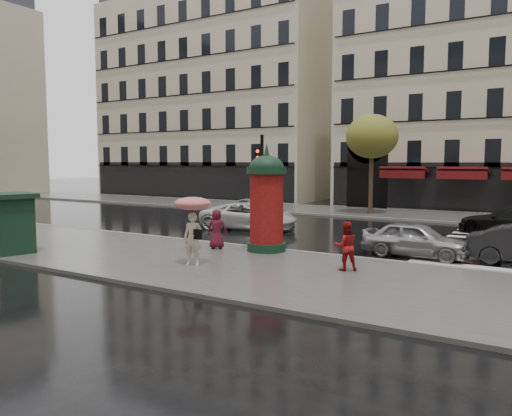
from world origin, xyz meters
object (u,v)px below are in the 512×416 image
Objects in this scene: car_silver at (416,239)px; newsstand at (11,222)px; woman_red at (346,246)px; car_far_silver at (248,207)px; woman_umbrella at (193,219)px; man_burgundy at (217,229)px; car_white at (249,216)px; car_black at (509,221)px; traffic_light at (261,180)px; morris_column at (267,200)px.

newsstand is at bearing 121.97° from car_silver.
woman_red reaches higher than car_silver.
woman_red is 4.23m from car_silver.
woman_umbrella is at bearing 24.49° from car_far_silver.
newsstand is (-7.32, -1.80, -0.39)m from woman_umbrella.
car_far_silver is (-5.47, 10.86, -0.24)m from man_burgundy.
woman_red is at bearing 17.15° from newsstand.
car_white reaches higher than car_black.
traffic_light is at bearing 33.76° from car_far_silver.
woman_umbrella reaches higher than car_silver.
man_burgundy is at bearing 111.71° from woman_umbrella.
traffic_light is (1.46, 0.95, 1.93)m from man_burgundy.
morris_column is at bearing 170.36° from man_burgundy.
car_silver is at bearing 24.74° from morris_column.
woman_red is 16.43m from car_far_silver.
traffic_light is (-4.34, 2.03, 1.94)m from woman_red.
woman_red is at bearing 165.17° from car_silver.
traffic_light is at bearing 111.59° from car_silver.
newsstand is 15.65m from car_far_silver.
traffic_light is 6.28m from car_silver.
morris_column is 7.10m from car_white.
woman_umbrella is 0.57× the size of morris_column.
morris_column is at bearing 33.89° from newsstand.
newsstand is at bearing 9.66° from man_burgundy.
traffic_light reaches higher than man_burgundy.
car_far_silver is (-6.65, 13.83, -1.01)m from woman_umbrella.
car_white is 12.85m from car_black.
woman_red is 0.34× the size of car_black.
car_black is (7.97, 10.22, -2.17)m from traffic_light.
woman_red is at bearing -138.08° from car_white.
car_white is at bearing -96.90° from man_burgundy.
newsstand is at bearing -36.91° from car_black.
car_far_silver is (-6.93, 9.91, -2.18)m from traffic_light.
morris_column reaches higher than man_burgundy.
woman_red is 0.69× the size of newsstand.
car_silver is (5.53, 2.03, -2.17)m from traffic_light.
woman_umbrella reaches higher than man_burgundy.
car_far_silver is (-11.28, 11.94, -0.24)m from woman_red.
newsstand is (-8.04, -5.40, -0.82)m from morris_column.
car_far_silver is at bearing 26.34° from car_white.
man_burgundy is 0.35× the size of traffic_light.
woman_red is 0.38× the size of morris_column.
man_burgundy is 14.62m from car_black.
newsstand is 22.28m from car_black.
car_black is at bearing 52.04° from traffic_light.
woman_red is 5.90m from man_burgundy.
car_silver is 8.54m from car_black.
woman_red is (4.62, 1.89, -0.77)m from woman_umbrella.
car_black is 1.19× the size of car_far_silver.
morris_column is at bearing -148.74° from car_white.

